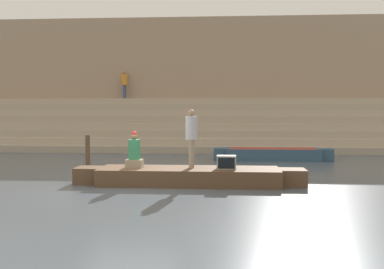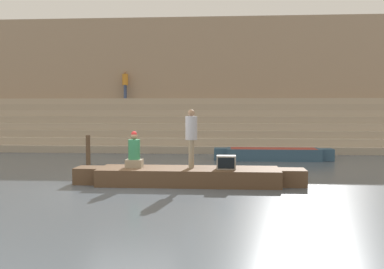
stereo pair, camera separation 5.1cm
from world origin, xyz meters
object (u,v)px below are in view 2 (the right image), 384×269
object	(u,v)px
mooring_post	(88,150)
person_on_steps	(125,83)
person_standing	(191,134)
tv_set	(226,162)
moored_boat_shore	(273,154)
rowboat_main	(189,176)
person_rowing	(134,153)

from	to	relation	value
mooring_post	person_on_steps	world-z (taller)	person_on_steps
person_standing	mooring_post	size ratio (longest dim) A/B	1.47
tv_set	moored_boat_shore	distance (m)	6.75
rowboat_main	moored_boat_shore	world-z (taller)	moored_boat_shore
person_standing	moored_boat_shore	xyz separation A→B (m)	(3.00, 6.25, -1.19)
person_standing	person_on_steps	distance (m)	14.55
person_on_steps	person_standing	bearing A→B (deg)	18.84
mooring_post	person_rowing	bearing A→B (deg)	-57.17
person_rowing	moored_boat_shore	world-z (taller)	person_rowing
person_standing	tv_set	xyz separation A→B (m)	(1.01, -0.19, -0.78)
person_rowing	moored_boat_shore	xyz separation A→B (m)	(4.66, 6.31, -0.64)
rowboat_main	person_standing	world-z (taller)	person_standing
person_rowing	moored_boat_shore	size ratio (longest dim) A/B	0.21
person_rowing	mooring_post	world-z (taller)	person_rowing
rowboat_main	moored_boat_shore	distance (m)	7.01
tv_set	mooring_post	distance (m)	6.82
moored_boat_shore	rowboat_main	bearing A→B (deg)	-118.78
person_standing	person_on_steps	world-z (taller)	person_on_steps
tv_set	person_on_steps	size ratio (longest dim) A/B	0.33
mooring_post	person_standing	bearing A→B (deg)	-43.25
person_on_steps	person_rowing	bearing A→B (deg)	12.33
tv_set	moored_boat_shore	size ratio (longest dim) A/B	0.11
tv_set	mooring_post	bearing A→B (deg)	146.08
person_standing	moored_boat_shore	world-z (taller)	person_standing
person_rowing	moored_boat_shore	distance (m)	7.87
tv_set	person_on_steps	xyz separation A→B (m)	(-5.98, 13.67, 3.04)
rowboat_main	moored_boat_shore	xyz separation A→B (m)	(3.06, 6.31, 0.01)
rowboat_main	person_rowing	size ratio (longest dim) A/B	6.25
person_standing	moored_boat_shore	distance (m)	7.03
tv_set	rowboat_main	bearing A→B (deg)	177.71
person_standing	person_rowing	bearing A→B (deg)	-176.22
rowboat_main	mooring_post	xyz separation A→B (m)	(-4.26, 4.13, 0.32)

